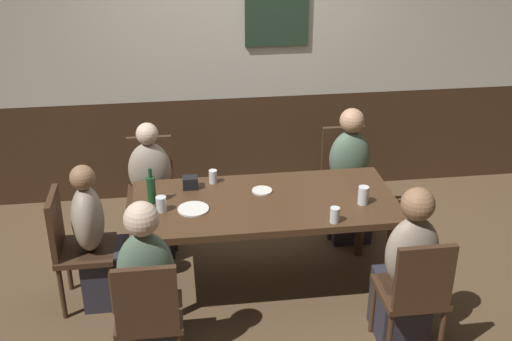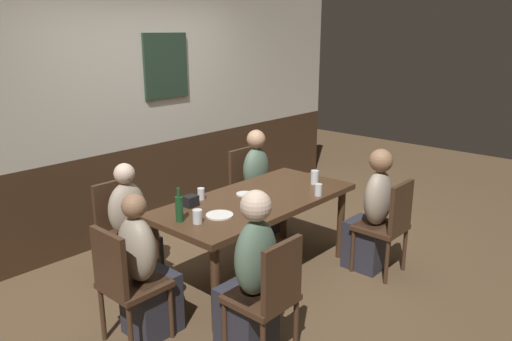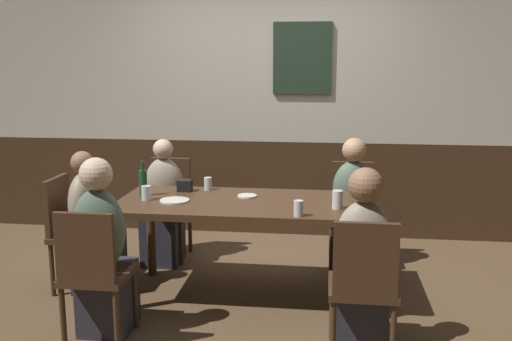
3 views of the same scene
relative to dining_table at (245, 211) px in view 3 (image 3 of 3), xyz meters
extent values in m
plane|color=brown|center=(0.00, 0.00, -0.66)|extent=(12.00, 12.00, 0.00)
cube|color=#3D2819|center=(0.00, 1.65, -0.19)|extent=(6.40, 0.10, 0.95)
cube|color=beige|center=(0.00, 1.65, 1.11)|extent=(6.40, 0.10, 1.65)
cube|color=#233828|center=(0.34, 1.58, 1.11)|extent=(0.56, 0.03, 0.68)
cube|color=#472D1C|center=(0.00, 0.00, 0.05)|extent=(1.85, 0.86, 0.05)
cylinder|color=#472D1C|center=(-0.83, -0.35, -0.32)|extent=(0.07, 0.07, 0.69)
cylinder|color=#472D1C|center=(0.83, -0.35, -0.32)|extent=(0.07, 0.07, 0.69)
cylinder|color=#472D1C|center=(-0.83, 0.35, -0.32)|extent=(0.07, 0.07, 0.69)
cylinder|color=#472D1C|center=(0.83, 0.35, -0.32)|extent=(0.07, 0.07, 0.69)
cube|color=#422B1C|center=(-1.27, 0.00, -0.23)|extent=(0.40, 0.40, 0.04)
cube|color=#422B1C|center=(-1.45, 0.00, 0.00)|extent=(0.04, 0.36, 0.43)
cylinder|color=#422B1C|center=(-1.10, 0.17, -0.46)|extent=(0.04, 0.04, 0.41)
cylinder|color=#422B1C|center=(-1.10, -0.17, -0.46)|extent=(0.04, 0.04, 0.41)
cylinder|color=#422B1C|center=(-1.44, 0.17, -0.46)|extent=(0.04, 0.04, 0.41)
cylinder|color=#422B1C|center=(-1.44, -0.17, -0.46)|extent=(0.04, 0.04, 0.41)
cube|color=#422B1C|center=(0.82, 0.77, -0.23)|extent=(0.40, 0.40, 0.04)
cube|color=#422B1C|center=(0.82, 0.95, 0.00)|extent=(0.36, 0.04, 0.43)
cylinder|color=#422B1C|center=(0.99, 0.60, -0.46)|extent=(0.04, 0.04, 0.41)
cylinder|color=#422B1C|center=(0.65, 0.60, -0.46)|extent=(0.04, 0.04, 0.41)
cylinder|color=#422B1C|center=(0.99, 0.94, -0.46)|extent=(0.04, 0.04, 0.41)
cylinder|color=#422B1C|center=(0.65, 0.94, -0.46)|extent=(0.04, 0.04, 0.41)
cube|color=#422B1C|center=(-0.82, -0.77, -0.23)|extent=(0.40, 0.40, 0.04)
cube|color=#422B1C|center=(-0.82, -0.95, 0.00)|extent=(0.36, 0.04, 0.43)
cylinder|color=#422B1C|center=(-0.99, -0.60, -0.46)|extent=(0.04, 0.04, 0.41)
cylinder|color=#422B1C|center=(-0.65, -0.60, -0.46)|extent=(0.04, 0.04, 0.41)
cylinder|color=#422B1C|center=(-0.99, -0.94, -0.46)|extent=(0.04, 0.04, 0.41)
cylinder|color=#422B1C|center=(-0.65, -0.94, -0.46)|extent=(0.04, 0.04, 0.41)
cube|color=#422B1C|center=(-0.82, 0.77, -0.23)|extent=(0.40, 0.40, 0.04)
cube|color=#422B1C|center=(-0.82, 0.95, 0.00)|extent=(0.36, 0.04, 0.43)
cylinder|color=#422B1C|center=(-0.65, 0.60, -0.46)|extent=(0.04, 0.04, 0.41)
cylinder|color=#422B1C|center=(-0.99, 0.60, -0.46)|extent=(0.04, 0.04, 0.41)
cylinder|color=#422B1C|center=(-0.65, 0.94, -0.46)|extent=(0.04, 0.04, 0.41)
cylinder|color=#422B1C|center=(-0.99, 0.94, -0.46)|extent=(0.04, 0.04, 0.41)
cube|color=#422B1C|center=(0.82, -0.77, -0.23)|extent=(0.40, 0.40, 0.04)
cube|color=#422B1C|center=(0.82, -0.95, 0.00)|extent=(0.36, 0.04, 0.43)
cylinder|color=#422B1C|center=(0.65, -0.60, -0.46)|extent=(0.04, 0.04, 0.41)
cylinder|color=#422B1C|center=(0.99, -0.60, -0.46)|extent=(0.04, 0.04, 0.41)
cylinder|color=#422B1C|center=(0.65, -0.94, -0.46)|extent=(0.04, 0.04, 0.41)
cylinder|color=#422B1C|center=(0.99, -0.94, -0.46)|extent=(0.04, 0.04, 0.41)
cube|color=#2D2D38|center=(-1.14, 0.00, -0.44)|extent=(0.34, 0.32, 0.45)
ellipsoid|color=tan|center=(-1.23, 0.00, 0.03)|extent=(0.22, 0.34, 0.47)
sphere|color=#936B4C|center=(-1.23, 0.00, 0.34)|extent=(0.17, 0.17, 0.17)
cube|color=#2D2D38|center=(0.82, 0.64, -0.44)|extent=(0.32, 0.34, 0.45)
ellipsoid|color=#56705B|center=(0.82, 0.73, 0.03)|extent=(0.34, 0.22, 0.48)
sphere|color=tan|center=(0.82, 0.73, 0.36)|extent=(0.20, 0.20, 0.20)
cube|color=#2D2D38|center=(-0.82, -0.64, -0.44)|extent=(0.32, 0.34, 0.45)
ellipsoid|color=#56705B|center=(-0.82, -0.73, 0.05)|extent=(0.34, 0.22, 0.53)
sphere|color=beige|center=(-0.82, -0.73, 0.41)|extent=(0.21, 0.21, 0.21)
cube|color=#2D2D38|center=(-0.82, 0.64, -0.44)|extent=(0.32, 0.34, 0.45)
ellipsoid|color=tan|center=(-0.82, 0.73, 0.02)|extent=(0.34, 0.22, 0.47)
sphere|color=beige|center=(-0.82, 0.73, 0.33)|extent=(0.17, 0.17, 0.17)
cube|color=#2D2D38|center=(0.82, -0.64, -0.44)|extent=(0.32, 0.34, 0.45)
ellipsoid|color=tan|center=(0.82, -0.73, 0.04)|extent=(0.34, 0.22, 0.50)
sphere|color=#936B4C|center=(0.82, -0.73, 0.38)|extent=(0.21, 0.21, 0.21)
cylinder|color=silver|center=(-0.34, 0.33, 0.13)|extent=(0.06, 0.06, 0.10)
cylinder|color=#B26623|center=(-0.34, 0.33, 0.12)|extent=(0.05, 0.05, 0.08)
cylinder|color=silver|center=(-0.72, -0.06, 0.13)|extent=(0.07, 0.07, 0.11)
cylinder|color=#B26623|center=(-0.72, -0.06, 0.10)|extent=(0.06, 0.06, 0.04)
cylinder|color=silver|center=(0.67, -0.14, 0.14)|extent=(0.07, 0.07, 0.13)
cylinder|color=#331E14|center=(0.67, -0.14, 0.12)|extent=(0.06, 0.06, 0.08)
cylinder|color=silver|center=(0.41, -0.36, 0.13)|extent=(0.06, 0.06, 0.11)
cylinder|color=#331E14|center=(0.41, -0.36, 0.11)|extent=(0.06, 0.06, 0.07)
cylinder|color=#194723|center=(-0.79, 0.07, 0.18)|extent=(0.06, 0.06, 0.20)
cylinder|color=#194723|center=(-0.79, 0.07, 0.31)|extent=(0.03, 0.03, 0.07)
cylinder|color=white|center=(-0.51, -0.07, 0.08)|extent=(0.21, 0.21, 0.01)
cylinder|color=white|center=(0.00, 0.14, 0.08)|extent=(0.15, 0.15, 0.01)
cube|color=black|center=(-0.51, 0.26, 0.12)|extent=(0.11, 0.09, 0.09)
camera|label=1|loc=(-0.60, -3.93, 2.21)|focal=44.88mm
camera|label=2|loc=(-3.00, -2.69, 1.48)|focal=34.67mm
camera|label=3|loc=(0.58, -4.03, 1.10)|focal=40.24mm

